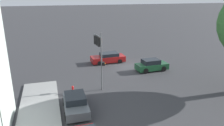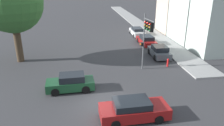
{
  "view_description": "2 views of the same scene",
  "coord_description": "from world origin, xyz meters",
  "px_view_note": "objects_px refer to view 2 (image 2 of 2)",
  "views": [
    {
      "loc": [
        9.84,
        26.36,
        9.59
      ],
      "look_at": [
        3.21,
        3.79,
        1.94
      ],
      "focal_mm": 35.0,
      "sensor_mm": 36.0,
      "label": 1
    },
    {
      "loc": [
        -1.34,
        -14.91,
        9.08
      ],
      "look_at": [
        1.17,
        2.48,
        2.34
      ],
      "focal_mm": 35.0,
      "sensor_mm": 36.0,
      "label": 2
    }
  ],
  "objects_px": {
    "crossing_car_1": "(134,110)",
    "parked_car_0": "(159,52)",
    "fire_hydrant": "(168,62)",
    "crossing_car_0": "(71,83)",
    "street_tree": "(12,2)",
    "parked_car_1": "(146,40)",
    "parked_car_2": "(137,32)",
    "traffic_signal": "(147,31)"
  },
  "relations": [
    {
      "from": "fire_hydrant",
      "to": "street_tree",
      "type": "bearing_deg",
      "value": 166.05
    },
    {
      "from": "crossing_car_0",
      "to": "street_tree",
      "type": "bearing_deg",
      "value": -55.82
    },
    {
      "from": "crossing_car_0",
      "to": "parked_car_2",
      "type": "relative_size",
      "value": 0.87
    },
    {
      "from": "street_tree",
      "to": "crossing_car_1",
      "type": "distance_m",
      "value": 17.91
    },
    {
      "from": "street_tree",
      "to": "crossing_car_0",
      "type": "height_order",
      "value": "street_tree"
    },
    {
      "from": "street_tree",
      "to": "parked_car_1",
      "type": "relative_size",
      "value": 2.17
    },
    {
      "from": "street_tree",
      "to": "crossing_car_0",
      "type": "distance_m",
      "value": 11.97
    },
    {
      "from": "street_tree",
      "to": "crossing_car_1",
      "type": "bearing_deg",
      "value": -51.04
    },
    {
      "from": "parked_car_2",
      "to": "crossing_car_0",
      "type": "bearing_deg",
      "value": 150.56
    },
    {
      "from": "crossing_car_1",
      "to": "fire_hydrant",
      "type": "height_order",
      "value": "crossing_car_1"
    },
    {
      "from": "parked_car_1",
      "to": "crossing_car_0",
      "type": "bearing_deg",
      "value": 139.11
    },
    {
      "from": "street_tree",
      "to": "parked_car_1",
      "type": "bearing_deg",
      "value": 15.72
    },
    {
      "from": "crossing_car_1",
      "to": "parked_car_2",
      "type": "xyz_separation_m",
      "value": [
        6.31,
        23.69,
        -0.04
      ]
    },
    {
      "from": "street_tree",
      "to": "parked_car_0",
      "type": "xyz_separation_m",
      "value": [
        16.79,
        -0.91,
        -6.07
      ]
    },
    {
      "from": "parked_car_0",
      "to": "fire_hydrant",
      "type": "relative_size",
      "value": 4.39
    },
    {
      "from": "traffic_signal",
      "to": "street_tree",
      "type": "bearing_deg",
      "value": -26.96
    },
    {
      "from": "crossing_car_0",
      "to": "fire_hydrant",
      "type": "relative_size",
      "value": 4.51
    },
    {
      "from": "traffic_signal",
      "to": "parked_car_2",
      "type": "distance_m",
      "value": 16.56
    },
    {
      "from": "crossing_car_0",
      "to": "parked_car_0",
      "type": "xyz_separation_m",
      "value": [
        10.63,
        7.38,
        -0.01
      ]
    },
    {
      "from": "traffic_signal",
      "to": "crossing_car_1",
      "type": "bearing_deg",
      "value": 62.46
    },
    {
      "from": "crossing_car_1",
      "to": "parked_car_2",
      "type": "height_order",
      "value": "crossing_car_1"
    },
    {
      "from": "street_tree",
      "to": "traffic_signal",
      "type": "bearing_deg",
      "value": -20.92
    },
    {
      "from": "crossing_car_1",
      "to": "parked_car_1",
      "type": "relative_size",
      "value": 1.03
    },
    {
      "from": "crossing_car_0",
      "to": "parked_car_0",
      "type": "height_order",
      "value": "crossing_car_0"
    },
    {
      "from": "crossing_car_0",
      "to": "parked_car_1",
      "type": "distance_m",
      "value": 16.83
    },
    {
      "from": "parked_car_0",
      "to": "fire_hydrant",
      "type": "bearing_deg",
      "value": 178.37
    },
    {
      "from": "crossing_car_1",
      "to": "parked_car_0",
      "type": "bearing_deg",
      "value": 60.99
    },
    {
      "from": "parked_car_1",
      "to": "street_tree",
      "type": "bearing_deg",
      "value": 104.13
    },
    {
      "from": "traffic_signal",
      "to": "parked_car_2",
      "type": "xyz_separation_m",
      "value": [
        3.21,
        15.83,
        -3.68
      ]
    },
    {
      "from": "crossing_car_0",
      "to": "fire_hydrant",
      "type": "xyz_separation_m",
      "value": [
        10.48,
        4.15,
        -0.22
      ]
    },
    {
      "from": "crossing_car_1",
      "to": "parked_car_2",
      "type": "bearing_deg",
      "value": 73.03
    },
    {
      "from": "fire_hydrant",
      "to": "crossing_car_1",
      "type": "bearing_deg",
      "value": -124.02
    },
    {
      "from": "parked_car_2",
      "to": "fire_hydrant",
      "type": "bearing_deg",
      "value": 179.19
    },
    {
      "from": "parked_car_0",
      "to": "parked_car_1",
      "type": "bearing_deg",
      "value": 0.64
    },
    {
      "from": "crossing_car_1",
      "to": "fire_hydrant",
      "type": "xyz_separation_m",
      "value": [
        6.05,
        8.96,
        -0.2
      ]
    },
    {
      "from": "parked_car_2",
      "to": "parked_car_1",
      "type": "bearing_deg",
      "value": 179.42
    },
    {
      "from": "crossing_car_1",
      "to": "street_tree",
      "type": "bearing_deg",
      "value": 126.89
    },
    {
      "from": "street_tree",
      "to": "crossing_car_0",
      "type": "xyz_separation_m",
      "value": [
        6.16,
        -8.29,
        -6.06
      ]
    },
    {
      "from": "crossing_car_0",
      "to": "parked_car_2",
      "type": "xyz_separation_m",
      "value": [
        10.74,
        18.88,
        -0.06
      ]
    },
    {
      "from": "street_tree",
      "to": "crossing_car_0",
      "type": "relative_size",
      "value": 2.45
    },
    {
      "from": "crossing_car_0",
      "to": "parked_car_2",
      "type": "height_order",
      "value": "crossing_car_0"
    },
    {
      "from": "crossing_car_1",
      "to": "parked_car_1",
      "type": "xyz_separation_m",
      "value": [
        6.23,
        17.83,
        -0.03
      ]
    }
  ]
}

